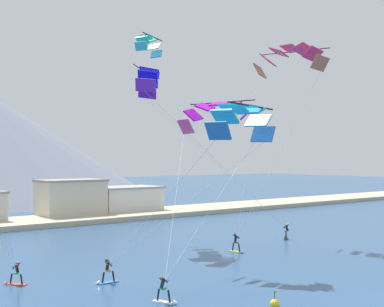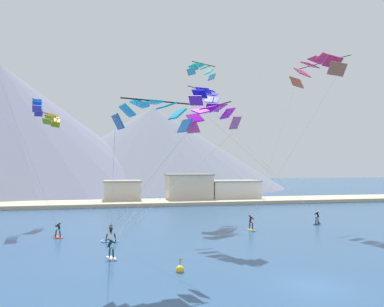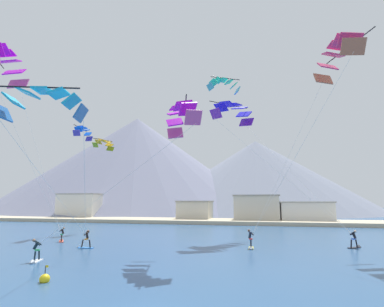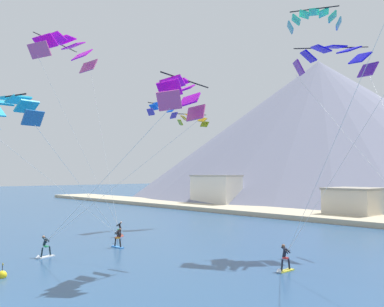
# 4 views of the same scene
# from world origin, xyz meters

# --- Properties ---
(kitesurfer_near_lead) EXTENTS (0.59, 1.75, 1.84)m
(kitesurfer_near_lead) POSITION_xyz_m (3.64, 19.08, 0.58)
(kitesurfer_near_lead) COLOR yellow
(kitesurfer_near_lead) RESTS_ON ground
(kitesurfer_near_trail) EXTENTS (1.35, 1.64, 1.65)m
(kitesurfer_near_trail) POSITION_xyz_m (-16.91, 19.55, 0.45)
(kitesurfer_near_trail) COLOR #E54C33
(kitesurfer_near_trail) RESTS_ON ground
(kitesurfer_mid_center) EXTENTS (1.57, 1.45, 1.77)m
(kitesurfer_mid_center) POSITION_xyz_m (13.38, 21.74, 0.54)
(kitesurfer_mid_center) COLOR black
(kitesurfer_mid_center) RESTS_ON ground
(kitesurfer_far_left) EXTENTS (0.94, 1.78, 1.72)m
(kitesurfer_far_left) POSITION_xyz_m (-11.59, 9.24, 0.51)
(kitesurfer_far_left) COLOR white
(kitesurfer_far_left) RESTS_ON ground
(kitesurfer_far_right) EXTENTS (1.74, 0.62, 1.73)m
(kitesurfer_far_right) POSITION_xyz_m (-11.85, 15.97, 0.51)
(kitesurfer_far_right) COLOR #337FDB
(kitesurfer_far_right) RESTS_ON ground
(parafoil_kite_near_lead) EXTENTS (11.55, 8.37, 19.10)m
(parafoil_kite_near_lead) POSITION_xyz_m (12.93, 20.83, 19.23)
(parafoil_kite_near_lead) COLOR #AE5B3C
(parafoil_kite_mid_center) EXTENTS (14.82, 11.90, 16.68)m
(parafoil_kite_mid_center) POSITION_xyz_m (1.37, 30.12, 16.83)
(parafoil_kite_mid_center) COLOR #641EA2
(parafoil_kite_far_left) EXTENTS (11.79, 8.75, 11.85)m
(parafoil_kite_far_left) POSITION_xyz_m (-2.18, 15.02, 12.08)
(parafoil_kite_far_left) COLOR #C2488E
(parafoil_kite_far_right) EXTENTS (5.73, 11.64, 10.35)m
(parafoil_kite_far_right) POSITION_xyz_m (-8.90, 5.60, 10.84)
(parafoil_kite_far_right) COLOR #1E5A9F
(parafoil_kite_distant_high_outer) EXTENTS (4.52, 3.59, 1.86)m
(parafoil_kite_distant_high_outer) POSITION_xyz_m (0.29, 28.59, 20.34)
(parafoil_kite_distant_high_outer) COLOR #3C9FB6
(race_marker_buoy) EXTENTS (0.56, 0.56, 1.02)m
(race_marker_buoy) POSITION_xyz_m (-7.13, 4.72, 0.16)
(race_marker_buoy) COLOR yellow
(race_marker_buoy) RESTS_ON ground
(shoreline_strip) EXTENTS (180.00, 10.00, 0.70)m
(shoreline_strip) POSITION_xyz_m (0.00, 50.45, 0.35)
(shoreline_strip) COLOR #BCAD8E
(shoreline_strip) RESTS_ON ground
(shore_building_harbour_front) EXTENTS (9.21, 5.55, 5.63)m
(shore_building_harbour_front) POSITION_xyz_m (3.76, 53.12, 2.83)
(shore_building_harbour_front) COLOR beige
(shore_building_harbour_front) RESTS_ON ground
(shore_building_promenade_mid) EXTENTS (10.18, 6.70, 4.30)m
(shore_building_promenade_mid) POSITION_xyz_m (13.41, 53.97, 2.16)
(shore_building_promenade_mid) COLOR silver
(shore_building_promenade_mid) RESTS_ON ground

